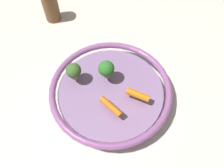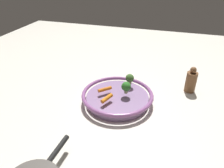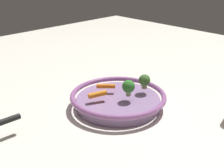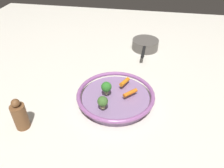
{
  "view_description": "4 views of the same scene",
  "coord_description": "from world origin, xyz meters",
  "views": [
    {
      "loc": [
        -0.3,
        -0.0,
        0.54
      ],
      "look_at": [
        0.0,
        -0.01,
        0.06
      ],
      "focal_mm": 37.59,
      "sensor_mm": 36.0,
      "label": 1
    },
    {
      "loc": [
        0.2,
        -0.74,
        0.54
      ],
      "look_at": [
        -0.03,
        0.01,
        0.08
      ],
      "focal_mm": 34.52,
      "sensor_mm": 36.0,
      "label": 2
    },
    {
      "loc": [
        0.62,
        -0.64,
        0.45
      ],
      "look_at": [
        -0.0,
        -0.02,
        0.08
      ],
      "focal_mm": 49.69,
      "sensor_mm": 36.0,
      "label": 3
    },
    {
      "loc": [
        -0.1,
        0.63,
        0.57
      ],
      "look_at": [
        0.02,
        -0.01,
        0.08
      ],
      "focal_mm": 34.37,
      "sensor_mm": 36.0,
      "label": 4
    }
  ],
  "objects": [
    {
      "name": "ground_plane",
      "position": [
        0.0,
        0.0,
        0.0
      ],
      "size": [
        2.27,
        2.27,
        0.0
      ],
      "primitive_type": "plane",
      "color": "silver"
    },
    {
      "name": "baby_carrot_near_rim",
      "position": [
        -0.06,
        0.0,
        0.05
      ],
      "size": [
        0.05,
        0.05,
        0.02
      ],
      "primitive_type": "cylinder",
      "rotation": [
        1.58,
        0.0,
        2.36
      ],
      "color": "orange",
      "rests_on": "serving_bowl"
    },
    {
      "name": "baby_carrot_back",
      "position": [
        -0.03,
        -0.06,
        0.06
      ],
      "size": [
        0.04,
        0.06,
        0.02
      ],
      "primitive_type": "cylinder",
      "rotation": [
        1.5,
        0.0,
        2.73
      ],
      "color": "orange",
      "rests_on": "serving_bowl"
    },
    {
      "name": "serving_bowl",
      "position": [
        0.0,
        0.0,
        0.03
      ],
      "size": [
        0.3,
        0.3,
        0.05
      ],
      "color": "#8E709E",
      "rests_on": "ground_plane"
    },
    {
      "name": "broccoli_floret_large",
      "position": [
        0.03,
        0.09,
        0.07
      ],
      "size": [
        0.04,
        0.04,
        0.05
      ],
      "color": "tan",
      "rests_on": "serving_bowl"
    },
    {
      "name": "pepper_mill",
      "position": [
        0.3,
        0.18,
        0.05
      ],
      "size": [
        0.05,
        0.05,
        0.12
      ],
      "color": "brown",
      "rests_on": "ground_plane"
    },
    {
      "name": "broccoli_floret_edge",
      "position": [
        0.03,
        0.01,
        0.08
      ],
      "size": [
        0.04,
        0.04,
        0.05
      ],
      "color": "#95AB66",
      "rests_on": "serving_bowl"
    }
  ]
}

